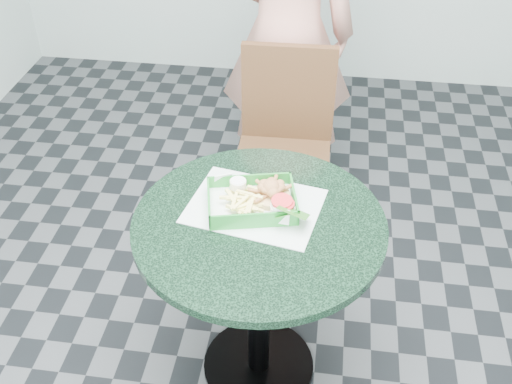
# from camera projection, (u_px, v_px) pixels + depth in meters

# --- Properties ---
(floor) EXTENTS (4.00, 5.00, 0.02)m
(floor) POSITION_uv_depth(u_px,v_px,m) (259.00, 366.00, 2.38)
(floor) COLOR #303335
(floor) RESTS_ON ground
(cafe_table) EXTENTS (0.81, 0.81, 0.75)m
(cafe_table) POSITION_uv_depth(u_px,v_px,m) (259.00, 263.00, 2.02)
(cafe_table) COLOR black
(cafe_table) RESTS_ON floor
(dining_chair) EXTENTS (0.42, 0.42, 0.93)m
(dining_chair) POSITION_uv_depth(u_px,v_px,m) (285.00, 137.00, 2.71)
(dining_chair) COLOR #4B2619
(dining_chair) RESTS_ON floor
(diner_person) EXTENTS (0.77, 0.53, 2.04)m
(diner_person) POSITION_uv_depth(u_px,v_px,m) (288.00, 4.00, 2.66)
(diner_person) COLOR #DE9280
(diner_person) RESTS_ON floor
(placemat) EXTENTS (0.47, 0.39, 0.00)m
(placemat) POSITION_uv_depth(u_px,v_px,m) (255.00, 211.00, 1.97)
(placemat) COLOR silver
(placemat) RESTS_ON cafe_table
(food_basket) EXTENTS (0.28, 0.21, 0.06)m
(food_basket) POSITION_uv_depth(u_px,v_px,m) (252.00, 208.00, 1.95)
(food_basket) COLOR #1E822B
(food_basket) RESTS_ON placemat
(crab_sandwich) EXTENTS (0.13, 0.13, 0.07)m
(crab_sandwich) POSITION_uv_depth(u_px,v_px,m) (272.00, 198.00, 1.94)
(crab_sandwich) COLOR tan
(crab_sandwich) RESTS_ON food_basket
(fries_pile) EXTENTS (0.14, 0.15, 0.05)m
(fries_pile) POSITION_uv_depth(u_px,v_px,m) (245.00, 200.00, 1.95)
(fries_pile) COLOR #FFED7D
(fries_pile) RESTS_ON food_basket
(sauce_ramekin) EXTENTS (0.05, 0.05, 0.03)m
(sauce_ramekin) POSITION_uv_depth(u_px,v_px,m) (243.00, 187.00, 1.99)
(sauce_ramekin) COLOR white
(sauce_ramekin) RESTS_ON food_basket
(garnish_cup) EXTENTS (0.12, 0.12, 0.05)m
(garnish_cup) POSITION_uv_depth(u_px,v_px,m) (281.00, 217.00, 1.88)
(garnish_cup) COLOR white
(garnish_cup) RESTS_ON food_basket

